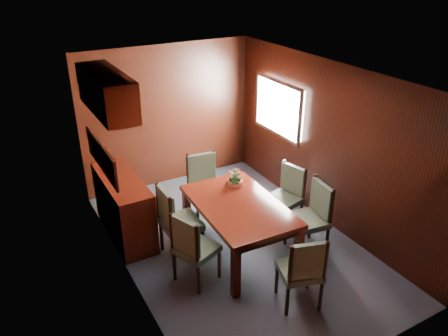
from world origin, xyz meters
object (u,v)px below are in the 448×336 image
chair_right_near (313,213)px  chair_left_near (192,246)px  sideboard (124,207)px  flower_centerpiece (235,177)px  chair_head (303,269)px  dining_table (239,211)px

chair_right_near → chair_left_near: bearing=91.7°
sideboard → chair_right_near: (2.10, -1.57, 0.11)m
sideboard → chair_right_near: 2.63m
flower_centerpiece → chair_left_near: bearing=-144.7°
chair_left_near → chair_head: chair_left_near is taller
sideboard → dining_table: sideboard is taller
dining_table → chair_right_near: size_ratio=1.65×
chair_right_near → flower_centerpiece: (-0.69, 0.89, 0.32)m
dining_table → chair_head: chair_head is taller
sideboard → chair_right_near: chair_right_near is taller
sideboard → chair_head: 2.71m
chair_left_near → chair_head: bearing=21.0°
chair_left_near → chair_right_near: chair_right_near is taller
chair_left_near → chair_right_near: (1.71, -0.16, 0.02)m
chair_head → flower_centerpiece: (0.12, 1.69, 0.34)m
chair_right_near → flower_centerpiece: 1.17m
sideboard → flower_centerpiece: size_ratio=5.84×
dining_table → chair_right_near: bearing=-21.8°
sideboard → chair_left_near: (0.40, -1.41, 0.09)m
chair_left_near → flower_centerpiece: flower_centerpiece is taller
sideboard → chair_head: (1.29, -2.38, 0.08)m
chair_head → flower_centerpiece: size_ratio=3.99×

